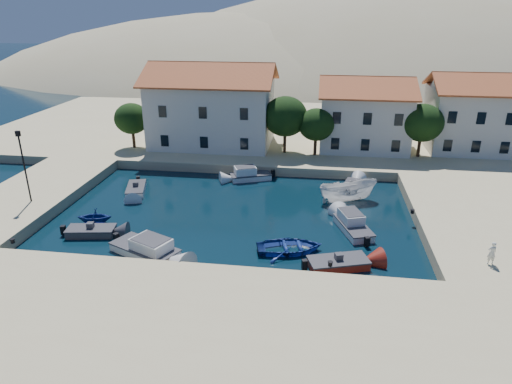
% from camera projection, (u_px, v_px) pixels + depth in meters
% --- Properties ---
extents(ground, '(400.00, 400.00, 0.00)m').
position_uv_depth(ground, '(207.00, 276.00, 30.15)').
color(ground, black).
rests_on(ground, ground).
extents(quay_south, '(52.00, 12.00, 1.00)m').
position_uv_depth(quay_south, '(180.00, 329.00, 24.45)').
color(quay_south, '#C3B285').
rests_on(quay_south, ground).
extents(quay_east, '(11.00, 20.00, 1.00)m').
position_uv_depth(quay_east, '(486.00, 223.00, 36.49)').
color(quay_east, '#C3B285').
rests_on(quay_east, ground).
extents(quay_west, '(8.00, 20.00, 1.00)m').
position_uv_depth(quay_west, '(30.00, 197.00, 41.61)').
color(quay_west, '#C3B285').
rests_on(quay_west, ground).
extents(quay_north, '(80.00, 36.00, 1.00)m').
position_uv_depth(quay_north, '(285.00, 130.00, 64.60)').
color(quay_north, '#C3B285').
rests_on(quay_north, ground).
extents(hills, '(254.00, 176.00, 99.00)m').
position_uv_depth(hills, '(361.00, 139.00, 149.76)').
color(hills, tan).
rests_on(hills, ground).
extents(building_left, '(14.70, 9.45, 9.70)m').
position_uv_depth(building_left, '(212.00, 103.00, 54.42)').
color(building_left, silver).
rests_on(building_left, quay_north).
extents(building_mid, '(10.50, 8.40, 8.30)m').
position_uv_depth(building_mid, '(364.00, 112.00, 53.28)').
color(building_mid, silver).
rests_on(building_mid, quay_north).
extents(building_right, '(9.45, 8.40, 8.80)m').
position_uv_depth(building_right, '(470.00, 111.00, 52.55)').
color(building_right, silver).
rests_on(building_right, quay_north).
extents(trees, '(37.30, 5.30, 6.45)m').
position_uv_depth(trees, '(299.00, 120.00, 51.14)').
color(trees, '#382314').
rests_on(trees, quay_north).
extents(lamppost, '(0.35, 0.25, 6.22)m').
position_uv_depth(lamppost, '(23.00, 160.00, 37.99)').
color(lamppost, black).
rests_on(lamppost, quay_west).
extents(bollards, '(29.36, 9.56, 0.30)m').
position_uv_depth(bollards, '(257.00, 237.00, 32.91)').
color(bollards, black).
rests_on(bollards, ground).
extents(motorboat_grey_sw, '(3.88, 2.19, 1.25)m').
position_uv_depth(motorboat_grey_sw, '(91.00, 231.00, 35.59)').
color(motorboat_grey_sw, '#39383E').
rests_on(motorboat_grey_sw, ground).
extents(cabin_cruiser_south, '(5.63, 4.23, 1.60)m').
position_uv_depth(cabin_cruiser_south, '(145.00, 248.00, 32.75)').
color(cabin_cruiser_south, silver).
rests_on(cabin_cruiser_south, ground).
extents(rowboat_south, '(5.46, 4.46, 0.99)m').
position_uv_depth(rowboat_south, '(290.00, 251.00, 33.31)').
color(rowboat_south, navy).
rests_on(rowboat_south, ground).
extents(motorboat_red_se, '(4.44, 3.00, 1.25)m').
position_uv_depth(motorboat_red_se, '(338.00, 263.00, 31.14)').
color(motorboat_red_se, maroon).
rests_on(motorboat_red_se, ground).
extents(cabin_cruiser_east, '(3.18, 4.83, 1.60)m').
position_uv_depth(cabin_cruiser_east, '(353.00, 226.00, 36.11)').
color(cabin_cruiser_east, silver).
rests_on(cabin_cruiser_east, ground).
extents(boat_east, '(5.87, 3.86, 2.12)m').
position_uv_depth(boat_east, '(347.00, 201.00, 41.98)').
color(boat_east, silver).
rests_on(boat_east, ground).
extents(motorboat_white_ne, '(2.66, 4.07, 1.25)m').
position_uv_depth(motorboat_white_ne, '(352.00, 187.00, 44.37)').
color(motorboat_white_ne, silver).
rests_on(motorboat_white_ne, ground).
extents(rowboat_west, '(3.12, 2.81, 1.46)m').
position_uv_depth(rowboat_west, '(95.00, 223.00, 37.71)').
color(rowboat_west, navy).
rests_on(rowboat_west, ground).
extents(motorboat_white_west, '(2.62, 4.05, 1.25)m').
position_uv_depth(motorboat_white_west, '(136.00, 189.00, 43.94)').
color(motorboat_white_west, silver).
rests_on(motorboat_white_west, ground).
extents(cabin_cruiser_north, '(4.48, 3.17, 1.60)m').
position_uv_depth(cabin_cruiser_north, '(251.00, 175.00, 47.11)').
color(cabin_cruiser_north, silver).
rests_on(cabin_cruiser_north, ground).
extents(pedestrian, '(0.66, 0.51, 1.61)m').
position_uv_depth(pedestrian, '(492.00, 253.00, 29.43)').
color(pedestrian, white).
rests_on(pedestrian, quay_east).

